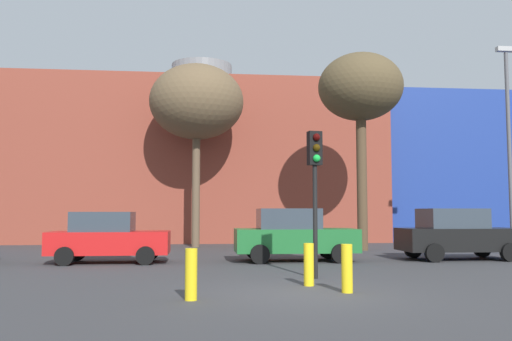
{
  "coord_description": "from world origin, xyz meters",
  "views": [
    {
      "loc": [
        -2.19,
        -11.46,
        1.73
      ],
      "look_at": [
        -0.15,
        8.43,
        3.29
      ],
      "focal_mm": 37.69,
      "sensor_mm": 36.0,
      "label": 1
    }
  ],
  "objects_px": {
    "bollard_yellow_2": "(191,274)",
    "bollard_yellow_1": "(309,264)",
    "bare_tree_2": "(360,89)",
    "bollard_yellow_0": "(347,268)",
    "parked_car_2": "(294,235)",
    "parked_car_3": "(457,234)",
    "parked_car_1": "(108,237)",
    "street_lamp": "(509,136)",
    "traffic_light_island": "(315,170)",
    "bare_tree_0": "(197,103)"
  },
  "relations": [
    {
      "from": "traffic_light_island",
      "to": "street_lamp",
      "type": "xyz_separation_m",
      "value": [
        9.72,
        7.01,
        2.02
      ]
    },
    {
      "from": "parked_car_3",
      "to": "bare_tree_2",
      "type": "xyz_separation_m",
      "value": [
        -2.02,
        5.05,
        6.51
      ]
    },
    {
      "from": "bare_tree_2",
      "to": "parked_car_1",
      "type": "bearing_deg",
      "value": -154.38
    },
    {
      "from": "parked_car_2",
      "to": "parked_car_1",
      "type": "bearing_deg",
      "value": 180.0
    },
    {
      "from": "parked_car_1",
      "to": "bollard_yellow_2",
      "type": "xyz_separation_m",
      "value": [
        2.98,
        -8.17,
        -0.36
      ]
    },
    {
      "from": "parked_car_1",
      "to": "street_lamp",
      "type": "bearing_deg",
      "value": 7.09
    },
    {
      "from": "bare_tree_0",
      "to": "parked_car_1",
      "type": "bearing_deg",
      "value": -109.33
    },
    {
      "from": "parked_car_1",
      "to": "bare_tree_2",
      "type": "relative_size",
      "value": 0.44
    },
    {
      "from": "parked_car_2",
      "to": "bollard_yellow_0",
      "type": "distance_m",
      "value": 7.52
    },
    {
      "from": "bollard_yellow_0",
      "to": "bollard_yellow_1",
      "type": "relative_size",
      "value": 1.04
    },
    {
      "from": "traffic_light_island",
      "to": "bollard_yellow_2",
      "type": "xyz_separation_m",
      "value": [
        -3.18,
        -3.13,
        -2.34
      ]
    },
    {
      "from": "bollard_yellow_2",
      "to": "bare_tree_2",
      "type": "bearing_deg",
      "value": 60.3
    },
    {
      "from": "parked_car_1",
      "to": "parked_car_2",
      "type": "distance_m",
      "value": 6.45
    },
    {
      "from": "parked_car_3",
      "to": "street_lamp",
      "type": "height_order",
      "value": "street_lamp"
    },
    {
      "from": "bare_tree_2",
      "to": "bollard_yellow_1",
      "type": "relative_size",
      "value": 9.17
    },
    {
      "from": "parked_car_1",
      "to": "bollard_yellow_0",
      "type": "bearing_deg",
      "value": -49.93
    },
    {
      "from": "bollard_yellow_2",
      "to": "bollard_yellow_1",
      "type": "bearing_deg",
      "value": 33.7
    },
    {
      "from": "parked_car_2",
      "to": "bare_tree_2",
      "type": "distance_m",
      "value": 9.19
    },
    {
      "from": "bare_tree_0",
      "to": "bollard_yellow_1",
      "type": "height_order",
      "value": "bare_tree_0"
    },
    {
      "from": "parked_car_2",
      "to": "bare_tree_2",
      "type": "xyz_separation_m",
      "value": [
        4.07,
        5.05,
        6.51
      ]
    },
    {
      "from": "parked_car_2",
      "to": "traffic_light_island",
      "type": "bearing_deg",
      "value": -93.3
    },
    {
      "from": "parked_car_3",
      "to": "traffic_light_island",
      "type": "bearing_deg",
      "value": -141.68
    },
    {
      "from": "bare_tree_2",
      "to": "bollard_yellow_0",
      "type": "height_order",
      "value": "bare_tree_2"
    },
    {
      "from": "parked_car_2",
      "to": "bare_tree_2",
      "type": "bearing_deg",
      "value": 51.14
    },
    {
      "from": "parked_car_3",
      "to": "traffic_light_island",
      "type": "distance_m",
      "value": 8.35
    },
    {
      "from": "traffic_light_island",
      "to": "bare_tree_0",
      "type": "height_order",
      "value": "bare_tree_0"
    },
    {
      "from": "parked_car_2",
      "to": "traffic_light_island",
      "type": "height_order",
      "value": "traffic_light_island"
    },
    {
      "from": "parked_car_3",
      "to": "traffic_light_island",
      "type": "height_order",
      "value": "traffic_light_island"
    },
    {
      "from": "parked_car_2",
      "to": "bollard_yellow_2",
      "type": "height_order",
      "value": "parked_car_2"
    },
    {
      "from": "parked_car_3",
      "to": "bollard_yellow_2",
      "type": "height_order",
      "value": "parked_car_3"
    },
    {
      "from": "parked_car_2",
      "to": "bollard_yellow_2",
      "type": "relative_size",
      "value": 4.23
    },
    {
      "from": "parked_car_3",
      "to": "bare_tree_2",
      "type": "distance_m",
      "value": 8.48
    },
    {
      "from": "parked_car_1",
      "to": "bollard_yellow_1",
      "type": "distance_m",
      "value": 8.55
    },
    {
      "from": "parked_car_1",
      "to": "bollard_yellow_2",
      "type": "relative_size",
      "value": 3.97
    },
    {
      "from": "bare_tree_0",
      "to": "bare_tree_2",
      "type": "xyz_separation_m",
      "value": [
        7.62,
        -3.22,
        0.13
      ]
    },
    {
      "from": "parked_car_3",
      "to": "bollard_yellow_2",
      "type": "xyz_separation_m",
      "value": [
        -9.56,
        -8.17,
        -0.42
      ]
    },
    {
      "from": "parked_car_3",
      "to": "parked_car_2",
      "type": "bearing_deg",
      "value": -180.0
    },
    {
      "from": "traffic_light_island",
      "to": "bollard_yellow_0",
      "type": "relative_size",
      "value": 3.74
    },
    {
      "from": "parked_car_1",
      "to": "bollard_yellow_2",
      "type": "bearing_deg",
      "value": -69.95
    },
    {
      "from": "bare_tree_2",
      "to": "parked_car_3",
      "type": "bearing_deg",
      "value": -68.19
    },
    {
      "from": "parked_car_2",
      "to": "parked_car_3",
      "type": "relative_size",
      "value": 1.0
    },
    {
      "from": "bollard_yellow_1",
      "to": "parked_car_2",
      "type": "bearing_deg",
      "value": 83.32
    },
    {
      "from": "bare_tree_0",
      "to": "bollard_yellow_1",
      "type": "distance_m",
      "value": 16.37
    },
    {
      "from": "parked_car_3",
      "to": "bollard_yellow_0",
      "type": "height_order",
      "value": "parked_car_3"
    },
    {
      "from": "traffic_light_island",
      "to": "bollard_yellow_0",
      "type": "xyz_separation_m",
      "value": [
        0.15,
        -2.47,
        -2.33
      ]
    },
    {
      "from": "parked_car_1",
      "to": "bollard_yellow_1",
      "type": "bearing_deg",
      "value": -48.03
    },
    {
      "from": "parked_car_1",
      "to": "bollard_yellow_0",
      "type": "height_order",
      "value": "parked_car_1"
    },
    {
      "from": "bollard_yellow_0",
      "to": "street_lamp",
      "type": "relative_size",
      "value": 0.12
    },
    {
      "from": "bollard_yellow_0",
      "to": "bollard_yellow_2",
      "type": "relative_size",
      "value": 1.02
    },
    {
      "from": "parked_car_2",
      "to": "bollard_yellow_0",
      "type": "relative_size",
      "value": 4.14
    }
  ]
}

